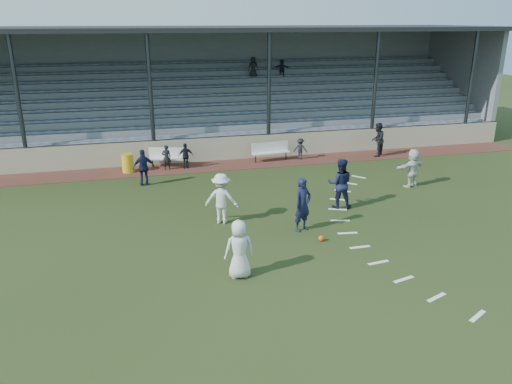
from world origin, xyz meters
TOP-DOWN VIEW (x-y plane):
  - ground at (0.00, 0.00)m, footprint 90.00×90.00m
  - cinder_track at (0.00, 10.50)m, footprint 34.00×2.00m
  - retaining_wall at (0.00, 11.55)m, footprint 34.00×0.18m
  - bench_left at (-2.34, 10.92)m, footprint 2.03×1.00m
  - bench_right at (2.86, 10.77)m, footprint 2.03×0.66m
  - trash_bin at (-4.35, 10.45)m, footprint 0.56×0.56m
  - football at (1.80, 0.76)m, footprint 0.20×0.20m
  - player_white_lead at (-1.36, -0.93)m, footprint 0.85×0.57m
  - player_navy_lead at (1.48, 1.79)m, footprint 0.82×0.71m
  - player_navy_mid at (3.63, 3.56)m, footprint 1.13×0.99m
  - player_white_wing at (-1.11, 3.15)m, footprint 1.36×1.06m
  - player_navy_wing at (-3.65, 8.25)m, footprint 1.00×0.53m
  - player_white_back at (7.74, 5.20)m, footprint 1.65×0.97m
  - official at (8.65, 10.23)m, footprint 1.09×1.10m
  - sub_left_near at (-2.50, 10.43)m, footprint 0.45×0.29m
  - sub_left_far at (-1.56, 10.39)m, footprint 0.76×0.36m
  - sub_right at (4.46, 10.65)m, footprint 0.83×0.67m
  - grandstand at (0.00, 16.26)m, footprint 34.60×9.00m
  - penalty_arc at (4.12, 0.00)m, footprint 3.89×14.63m

SIDE VIEW (x-z plane):
  - ground at x=0.00m, z-range 0.00..0.00m
  - penalty_arc at x=4.12m, z-range 0.00..0.01m
  - cinder_track at x=0.00m, z-range 0.00..0.02m
  - football at x=1.80m, z-range 0.00..0.20m
  - trash_bin at x=-4.35m, z-range 0.02..0.91m
  - sub_right at x=4.46m, z-range 0.02..1.13m
  - bench_left at x=-2.34m, z-range 0.11..1.06m
  - bench_right at x=2.86m, z-range 0.11..1.06m
  - retaining_wall at x=0.00m, z-range 0.00..1.20m
  - sub_left_near at x=-2.50m, z-range 0.02..1.24m
  - sub_left_far at x=-1.56m, z-range 0.02..1.28m
  - player_navy_wing at x=-3.65m, z-range 0.00..1.63m
  - player_white_back at x=7.74m, z-range 0.00..1.69m
  - player_white_lead at x=-1.36m, z-range 0.00..1.73m
  - official at x=8.65m, z-range 0.02..1.82m
  - player_white_wing at x=-1.11m, z-range 0.00..1.85m
  - player_navy_lead at x=1.48m, z-range 0.00..1.91m
  - player_navy_mid at x=3.63m, z-range 0.00..1.97m
  - grandstand at x=0.00m, z-range -1.10..5.51m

